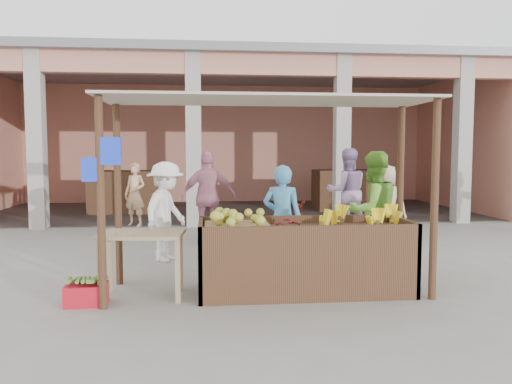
{
  "coord_description": "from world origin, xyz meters",
  "views": [
    {
      "loc": [
        -0.68,
        -6.01,
        1.74
      ],
      "look_at": [
        0.02,
        1.2,
        1.16
      ],
      "focal_mm": 35.0,
      "sensor_mm": 36.0,
      "label": 1
    }
  ],
  "objects": [
    {
      "name": "ground",
      "position": [
        0.0,
        0.0,
        0.0
      ],
      "size": [
        60.0,
        60.0,
        0.0
      ],
      "primitive_type": "plane",
      "color": "gray",
      "rests_on": "ground"
    },
    {
      "name": "market_building",
      "position": [
        0.05,
        8.93,
        2.7
      ],
      "size": [
        14.4,
        6.4,
        4.2
      ],
      "color": "tan",
      "rests_on": "ground"
    },
    {
      "name": "fruit_stall",
      "position": [
        0.5,
        0.0,
        0.4
      ],
      "size": [
        2.6,
        0.95,
        0.8
      ],
      "primitive_type": "cube",
      "color": "#533721",
      "rests_on": "ground"
    },
    {
      "name": "stall_awning",
      "position": [
        -0.01,
        0.06,
        1.98
      ],
      "size": [
        4.09,
        1.35,
        2.39
      ],
      "color": "#533721",
      "rests_on": "ground"
    },
    {
      "name": "banana_heap",
      "position": [
        1.11,
        -0.03,
        0.91
      ],
      "size": [
        1.19,
        0.65,
        0.22
      ],
      "primitive_type": null,
      "color": "yellow",
      "rests_on": "fruit_stall"
    },
    {
      "name": "melon_tray",
      "position": [
        -0.33,
        0.03,
        0.9
      ],
      "size": [
        0.79,
        0.68,
        0.21
      ],
      "color": "#94754C",
      "rests_on": "fruit_stall"
    },
    {
      "name": "berry_heap",
      "position": [
        0.28,
        -0.05,
        0.87
      ],
      "size": [
        0.46,
        0.38,
        0.15
      ],
      "primitive_type": "ellipsoid",
      "color": "maroon",
      "rests_on": "fruit_stall"
    },
    {
      "name": "side_table",
      "position": [
        -1.47,
        -0.04,
        0.65
      ],
      "size": [
        1.02,
        0.73,
        0.78
      ],
      "rotation": [
        0.0,
        0.0,
        -0.09
      ],
      "color": "tan",
      "rests_on": "ground"
    },
    {
      "name": "papaya_pile",
      "position": [
        -1.47,
        -0.04,
        0.9
      ],
      "size": [
        0.78,
        0.44,
        0.22
      ],
      "primitive_type": null,
      "color": "#51882C",
      "rests_on": "side_table"
    },
    {
      "name": "red_crate",
      "position": [
        -2.07,
        -0.27,
        0.12
      ],
      "size": [
        0.47,
        0.35,
        0.24
      ],
      "primitive_type": "cube",
      "rotation": [
        0.0,
        0.0,
        0.05
      ],
      "color": "red",
      "rests_on": "ground"
    },
    {
      "name": "plantain_bundle",
      "position": [
        -2.07,
        -0.27,
        0.27
      ],
      "size": [
        0.36,
        0.25,
        0.07
      ],
      "primitive_type": null,
      "color": "#56832F",
      "rests_on": "red_crate"
    },
    {
      "name": "produce_sacks",
      "position": [
        2.59,
        5.37,
        0.27
      ],
      "size": [
        0.88,
        0.66,
        0.53
      ],
      "color": "maroon",
      "rests_on": "ground"
    },
    {
      "name": "vendor_blue",
      "position": [
        0.37,
        0.98,
        0.83
      ],
      "size": [
        0.75,
        0.65,
        1.66
      ],
      "primitive_type": "imported",
      "rotation": [
        0.0,
        0.0,
        2.77
      ],
      "color": "#4B9DD1",
      "rests_on": "ground"
    },
    {
      "name": "vendor_green",
      "position": [
        1.71,
        1.03,
        0.92
      ],
      "size": [
        1.0,
        0.75,
        1.84
      ],
      "primitive_type": "imported",
      "rotation": [
        0.0,
        0.0,
        3.44
      ],
      "color": "#73BB37",
      "rests_on": "ground"
    },
    {
      "name": "motorcycle",
      "position": [
        0.37,
        2.05,
        0.48
      ],
      "size": [
        1.26,
        1.96,
        0.97
      ],
      "primitive_type": "imported",
      "rotation": [
        0.0,
        0.0,
        1.21
      ],
      "color": "maroon",
      "rests_on": "ground"
    },
    {
      "name": "shopper_a",
      "position": [
        -1.35,
        1.98,
        0.86
      ],
      "size": [
        0.97,
        1.23,
        1.71
      ],
      "primitive_type": "imported",
      "rotation": [
        0.0,
        0.0,
        1.12
      ],
      "color": "white",
      "rests_on": "ground"
    },
    {
      "name": "shopper_b",
      "position": [
        -0.67,
        3.47,
        0.94
      ],
      "size": [
        1.12,
        0.62,
        1.88
      ],
      "primitive_type": "imported",
      "rotation": [
        0.0,
        0.0,
        3.12
      ],
      "color": "#C07888",
      "rests_on": "ground"
    },
    {
      "name": "shopper_c",
      "position": [
        2.69,
        3.13,
        0.83
      ],
      "size": [
        0.95,
        0.85,
        1.66
      ],
      "primitive_type": "imported",
      "rotation": [
        0.0,
        0.0,
        2.62
      ],
      "color": "tan",
      "rests_on": "ground"
    },
    {
      "name": "shopper_e",
      "position": [
        -2.38,
        5.8,
        0.78
      ],
      "size": [
        0.72,
        0.66,
        1.55
      ],
      "primitive_type": "imported",
      "rotation": [
        0.0,
        0.0,
        -0.5
      ],
      "color": "tan",
      "rests_on": "ground"
    },
    {
      "name": "shopper_f",
      "position": [
        2.24,
        4.22,
        0.99
      ],
      "size": [
        0.97,
        0.57,
        1.98
      ],
      "primitive_type": "imported",
      "rotation": [
        0.0,
        0.0,
        3.13
      ],
      "color": "#9D7EA9",
      "rests_on": "ground"
    }
  ]
}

